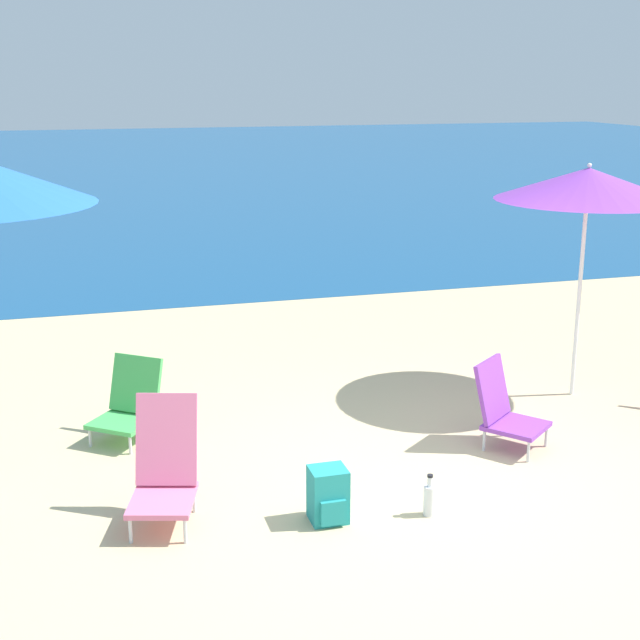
% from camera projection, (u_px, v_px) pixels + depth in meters
% --- Properties ---
extents(ground_plane, '(60.00, 60.00, 0.00)m').
position_uv_depth(ground_plane, '(427.00, 495.00, 6.25)').
color(ground_plane, '#D1BA89').
extents(sea_water, '(60.00, 40.00, 0.01)m').
position_uv_depth(sea_water, '(133.00, 162.00, 30.07)').
color(sea_water, navy).
rests_on(sea_water, ground).
extents(beach_umbrella_purple, '(1.61, 1.61, 2.11)m').
position_uv_depth(beach_umbrella_purple, '(588.00, 184.00, 7.71)').
color(beach_umbrella_purple, white).
rests_on(beach_umbrella_purple, ground).
extents(beach_chair_green, '(0.66, 0.68, 0.65)m').
position_uv_depth(beach_chair_green, '(129.00, 403.00, 7.17)').
color(beach_chair_green, silver).
rests_on(beach_chair_green, ground).
extents(beach_chair_purple, '(0.65, 0.66, 0.69)m').
position_uv_depth(beach_chair_purple, '(504.00, 407.00, 7.00)').
color(beach_chair_purple, silver).
rests_on(beach_chair_purple, ground).
extents(beach_chair_pink, '(0.55, 0.68, 0.81)m').
position_uv_depth(beach_chair_pink, '(165.00, 467.00, 5.84)').
color(beach_chair_pink, silver).
rests_on(beach_chair_pink, ground).
extents(backpack_teal, '(0.24, 0.24, 0.37)m').
position_uv_depth(backpack_teal, '(328.00, 495.00, 5.84)').
color(backpack_teal, teal).
rests_on(backpack_teal, ground).
extents(water_bottle, '(0.08, 0.08, 0.29)m').
position_uv_depth(water_bottle, '(429.00, 499.00, 5.93)').
color(water_bottle, silver).
rests_on(water_bottle, ground).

